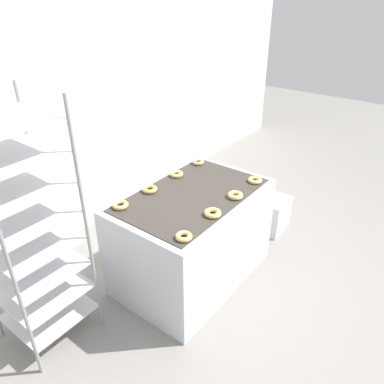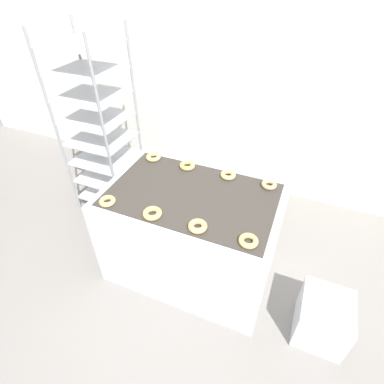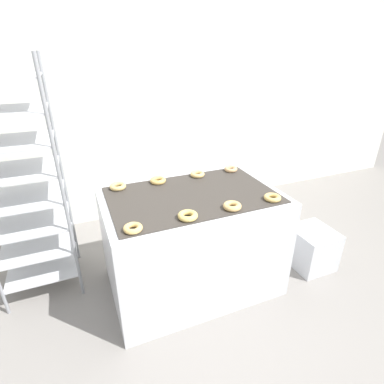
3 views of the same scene
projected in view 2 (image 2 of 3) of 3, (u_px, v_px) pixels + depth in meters
The scene contains 13 objects.
ground_plane at pixel (157, 334), 2.27m from camera, with size 14.00×14.00×0.00m, color gray.
wall_back at pixel (249, 65), 2.92m from camera, with size 8.00×0.05×2.80m.
fryer_machine at pixel (192, 234), 2.50m from camera, with size 1.34×0.88×0.85m.
baking_rack_cart at pixel (99, 129), 2.88m from camera, with size 0.57×0.54×1.84m.
glaze_bin at pixel (322, 318), 2.17m from camera, with size 0.35×0.38×0.37m.
donut_near_left at pixel (107, 201), 2.14m from camera, with size 0.12×0.12×0.03m, color #E0B667.
donut_near_midleft at pixel (152, 213), 2.04m from camera, with size 0.13×0.13×0.04m, color #E1BF64.
donut_near_midright at pixel (198, 226), 1.95m from camera, with size 0.13×0.13×0.04m, color #DDB069.
donut_near_right at pixel (248, 241), 1.85m from camera, with size 0.12×0.12×0.04m, color #E2BA65.
donut_far_left at pixel (153, 157), 2.60m from camera, with size 0.13×0.13×0.04m, color tan.
donut_far_midleft at pixel (187, 165), 2.50m from camera, with size 0.13×0.13×0.04m, color #DDB15D.
donut_far_midright at pixel (228, 175), 2.39m from camera, with size 0.12×0.12×0.04m, color #E3BA6D.
donut_far_right at pixel (269, 185), 2.30m from camera, with size 0.12×0.12×0.03m, color tan.
Camera 2 is at (0.67, -0.91, 2.27)m, focal length 28.00 mm.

